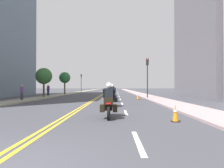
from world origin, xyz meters
The scene contains 23 objects.
ground_plane centered at (0.00, 48.00, 0.00)m, with size 264.00×264.00×0.00m, color #3E3E45.
sidewalk_left centered at (-6.99, 48.00, 0.06)m, with size 2.38×144.00×0.12m, color gray.
sidewalk_right centered at (6.99, 48.00, 0.06)m, with size 2.38×144.00×0.12m, color #A78F91.
centreline_yellow_inner centered at (-0.12, 48.00, 0.00)m, with size 0.12×132.00×0.01m, color yellow.
centreline_yellow_outer centered at (0.12, 48.00, 0.00)m, with size 0.12×132.00×0.01m, color yellow.
lane_dashes_white centered at (2.90, 29.00, 0.00)m, with size 0.14×56.40×0.01m.
building_right_1 centered at (16.37, 24.29, 9.10)m, with size 8.14×14.29×18.19m.
motorcycle_0 centered at (2.02, 6.11, 0.66)m, with size 0.76×2.23×1.63m.
motorcycle_1 centered at (2.08, 11.47, 0.68)m, with size 0.78×2.17×1.63m.
motorcycle_2 centered at (2.02, 16.35, 0.65)m, with size 0.78×2.18×1.62m.
motorcycle_3 centered at (1.90, 21.12, 0.66)m, with size 0.77×2.16×1.67m.
motorcycle_4 centered at (1.82, 26.36, 0.66)m, with size 0.76×2.12×1.60m.
motorcycle_5 centered at (2.01, 31.38, 0.66)m, with size 0.77×2.21×1.64m.
motorcycle_6 centered at (1.97, 35.97, 0.64)m, with size 0.77×2.08×1.59m.
motorcycle_7 centered at (1.67, 40.97, 0.68)m, with size 0.78×2.11×1.67m.
traffic_cone_0 centered at (4.84, 19.60, 0.37)m, with size 0.34×0.34×0.74m.
traffic_cone_1 centered at (4.77, 5.09, 0.35)m, with size 0.31×0.31×0.71m.
traffic_light_near centered at (6.20, 21.44, 3.35)m, with size 0.28×0.38×4.84m.
traffic_light_far centered at (-6.20, 48.20, 3.16)m, with size 0.28×0.38×4.59m.
pedestrian_0 centered at (-7.07, 17.21, 0.85)m, with size 0.39×0.42×1.65m.
pedestrian_2 centered at (-7.76, 27.50, 0.91)m, with size 0.41×0.32×1.75m.
street_tree_0 centered at (-7.07, 23.59, 2.82)m, with size 2.14×2.14×3.91m.
street_tree_1 centered at (-6.68, 33.29, 3.04)m, with size 1.97×1.97×4.05m.
Camera 1 is at (2.31, -3.36, 1.43)m, focal length 33.05 mm.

